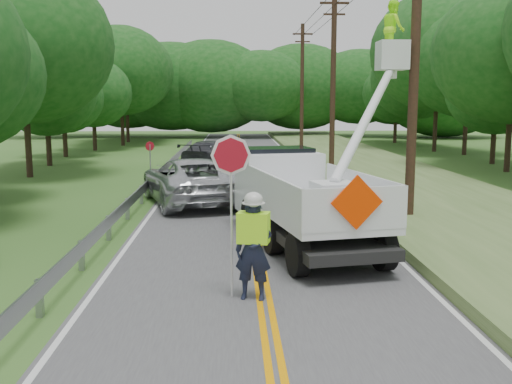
{
  "coord_description": "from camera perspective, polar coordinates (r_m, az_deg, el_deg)",
  "views": [
    {
      "loc": [
        -0.59,
        -9.39,
        3.85
      ],
      "look_at": [
        0.0,
        6.0,
        1.5
      ],
      "focal_mm": 41.56,
      "sensor_mm": 36.0,
      "label": 1
    }
  ],
  "objects": [
    {
      "name": "suv_silver",
      "position": [
        22.6,
        -6.39,
        1.09
      ],
      "size": [
        4.51,
        6.79,
        1.73
      ],
      "primitive_type": "imported",
      "rotation": [
        0.0,
        0.0,
        3.43
      ],
      "color": "silver",
      "rests_on": "road"
    },
    {
      "name": "treeline_horizon",
      "position": [
        65.62,
        -0.51,
        10.13
      ],
      "size": [
        55.96,
        13.96,
        10.9
      ],
      "color": "#114914",
      "rests_on": "ground"
    },
    {
      "name": "bucket_truck",
      "position": [
        16.81,
        4.42,
        0.86
      ],
      "size": [
        5.29,
        7.36,
        6.87
      ],
      "color": "black",
      "rests_on": "road"
    },
    {
      "name": "treeline_left",
      "position": [
        39.79,
        -17.4,
        11.19
      ],
      "size": [
        9.68,
        53.79,
        10.7
      ],
      "color": "#332319",
      "rests_on": "ground"
    },
    {
      "name": "flagger",
      "position": [
        11.5,
        -0.31,
        -4.85
      ],
      "size": [
        1.22,
        0.62,
        3.21
      ],
      "color": "#191E33",
      "rests_on": "road"
    },
    {
      "name": "guardrail",
      "position": [
        24.75,
        -10.14,
        0.89
      ],
      "size": [
        0.18,
        48.0,
        0.77
      ],
      "color": "gray",
      "rests_on": "ground"
    },
    {
      "name": "utility_poles",
      "position": [
        27.02,
        9.94,
        11.56
      ],
      "size": [
        1.6,
        43.3,
        10.0
      ],
      "color": "black",
      "rests_on": "ground"
    },
    {
      "name": "ground",
      "position": [
        10.16,
        1.34,
        -13.59
      ],
      "size": [
        140.0,
        140.0,
        0.0
      ],
      "primitive_type": "plane",
      "color": "#2A551B",
      "rests_on": "ground"
    },
    {
      "name": "suv_darkgrey",
      "position": [
        34.17,
        -4.04,
        3.61
      ],
      "size": [
        4.17,
        6.1,
        1.64
      ],
      "primitive_type": "imported",
      "rotation": [
        0.0,
        0.0,
        2.77
      ],
      "color": "#323439",
      "rests_on": "road"
    },
    {
      "name": "tall_grass_verge",
      "position": [
        24.9,
        15.82,
        -0.2
      ],
      "size": [
        7.0,
        96.0,
        0.3
      ],
      "primitive_type": "cube",
      "color": "#4C6731",
      "rests_on": "ground"
    },
    {
      "name": "stop_sign_permanent",
      "position": [
        27.21,
        -10.15,
        3.27
      ],
      "size": [
        0.37,
        0.28,
        2.09
      ],
      "color": "gray",
      "rests_on": "ground"
    },
    {
      "name": "road",
      "position": [
        23.71,
        -0.75,
        -0.64
      ],
      "size": [
        7.2,
        96.0,
        0.03
      ],
      "color": "#474749",
      "rests_on": "ground"
    }
  ]
}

